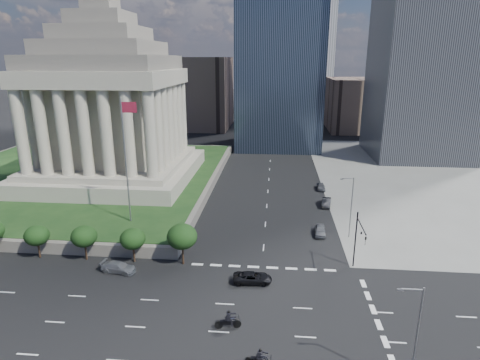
# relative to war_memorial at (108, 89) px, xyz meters

# --- Properties ---
(ground) EXTENTS (500.00, 500.00, 0.00)m
(ground) POSITION_rel_war_memorial_xyz_m (34.00, 52.00, -21.40)
(ground) COLOR black
(ground) RESTS_ON ground
(sidewalk_ne) EXTENTS (68.00, 90.00, 0.03)m
(sidewalk_ne) POSITION_rel_war_memorial_xyz_m (80.00, 12.00, -21.38)
(sidewalk_ne) COLOR slate
(sidewalk_ne) RESTS_ON ground
(plaza_terrace) EXTENTS (66.00, 70.00, 1.80)m
(plaza_terrace) POSITION_rel_war_memorial_xyz_m (-11.00, 2.00, -20.50)
(plaza_terrace) COLOR #645D56
(plaza_terrace) RESTS_ON ground
(plaza_lawn) EXTENTS (64.00, 68.00, 0.10)m
(plaza_lawn) POSITION_rel_war_memorial_xyz_m (-11.00, 2.00, -19.55)
(plaza_lawn) COLOR #183616
(plaza_lawn) RESTS_ON plaza_terrace
(war_memorial) EXTENTS (34.00, 34.00, 39.00)m
(war_memorial) POSITION_rel_war_memorial_xyz_m (0.00, 0.00, 0.00)
(war_memorial) COLOR #A89D8C
(war_memorial) RESTS_ON plaza_lawn
(flagpole) EXTENTS (2.52, 0.24, 20.00)m
(flagpole) POSITION_rel_war_memorial_xyz_m (12.17, -24.00, -8.29)
(flagpole) COLOR slate
(flagpole) RESTS_ON plaza_lawn
(tree_row) EXTENTS (53.00, 4.00, 6.00)m
(tree_row) POSITION_rel_war_memorial_xyz_m (-1.50, -34.00, -18.40)
(tree_row) COLOR black
(tree_row) RESTS_ON ground
(midrise_glass) EXTENTS (26.00, 26.00, 60.00)m
(midrise_glass) POSITION_rel_war_memorial_xyz_m (36.00, 47.00, 8.60)
(midrise_glass) COLOR black
(midrise_glass) RESTS_ON ground
(building_filler_ne) EXTENTS (20.00, 30.00, 20.00)m
(building_filler_ne) POSITION_rel_war_memorial_xyz_m (66.00, 82.00, -11.40)
(building_filler_ne) COLOR brown
(building_filler_ne) RESTS_ON ground
(building_filler_nw) EXTENTS (24.00, 30.00, 28.00)m
(building_filler_nw) POSITION_rel_war_memorial_xyz_m (4.00, 82.00, -7.40)
(building_filler_nw) COLOR brown
(building_filler_nw) RESTS_ON ground
(traffic_signal_ne) EXTENTS (0.30, 5.74, 8.00)m
(traffic_signal_ne) POSITION_rel_war_memorial_xyz_m (46.50, -34.30, -16.15)
(traffic_signal_ne) COLOR black
(traffic_signal_ne) RESTS_ON ground
(street_lamp_south) EXTENTS (2.13, 0.22, 10.00)m
(street_lamp_south) POSITION_rel_war_memorial_xyz_m (47.33, -54.00, -15.74)
(street_lamp_south) COLOR slate
(street_lamp_south) RESTS_ON ground
(street_lamp_north) EXTENTS (2.13, 0.22, 10.00)m
(street_lamp_north) POSITION_rel_war_memorial_xyz_m (47.33, -23.00, -15.74)
(street_lamp_north) COLOR slate
(street_lamp_north) RESTS_ON ground
(pickup_truck) EXTENTS (5.10, 2.65, 1.37)m
(pickup_truck) POSITION_rel_war_memorial_xyz_m (32.92, -38.00, -20.71)
(pickup_truck) COLOR black
(pickup_truck) RESTS_ON ground
(suv_grey) EXTENTS (2.68, 5.06, 1.40)m
(suv_grey) POSITION_rel_war_memorial_xyz_m (14.90, -37.00, -20.70)
(suv_grey) COLOR slate
(suv_grey) RESTS_ON ground
(parked_sedan_near) EXTENTS (2.08, 4.44, 1.47)m
(parked_sedan_near) POSITION_rel_war_memorial_xyz_m (43.00, -22.44, -20.67)
(parked_sedan_near) COLOR gray
(parked_sedan_near) RESTS_ON ground
(parked_sedan_mid) EXTENTS (2.33, 4.84, 1.53)m
(parked_sedan_mid) POSITION_rel_war_memorial_xyz_m (45.50, -9.01, -20.63)
(parked_sedan_mid) COLOR black
(parked_sedan_mid) RESTS_ON ground
(parked_sedan_far) EXTENTS (1.76, 4.17, 1.41)m
(parked_sedan_far) POSITION_rel_war_memorial_xyz_m (45.50, 1.21, -20.70)
(parked_sedan_far) COLOR #4C4E53
(parked_sedan_far) RESTS_ON ground
(motorcycle_lead) EXTENTS (2.77, 1.12, 2.01)m
(motorcycle_lead) POSITION_rel_war_memorial_xyz_m (34.43, -52.54, -20.40)
(motorcycle_lead) COLOR black
(motorcycle_lead) RESTS_ON ground
(motorcycle_trail) EXTENTS (2.98, 1.27, 2.15)m
(motorcycle_trail) POSITION_rel_war_memorial_xyz_m (30.89, -47.28, -20.32)
(motorcycle_trail) COLOR black
(motorcycle_trail) RESTS_ON ground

